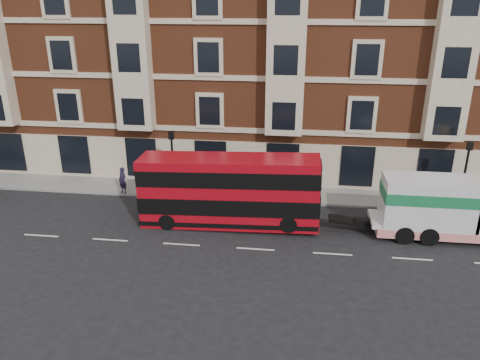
% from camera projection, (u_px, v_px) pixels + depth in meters
% --- Properties ---
extents(ground, '(120.00, 120.00, 0.00)m').
position_uv_depth(ground, '(255.00, 249.00, 24.63)').
color(ground, black).
rests_on(ground, ground).
extents(sidewalk, '(90.00, 3.00, 0.15)m').
position_uv_depth(sidewalk, '(266.00, 193.00, 31.54)').
color(sidewalk, slate).
rests_on(sidewalk, ground).
extents(victorian_terrace, '(45.00, 12.00, 20.40)m').
position_uv_depth(victorian_terrace, '(283.00, 31.00, 34.81)').
color(victorian_terrace, brown).
rests_on(victorian_terrace, ground).
extents(lamp_post_west, '(0.35, 0.15, 4.35)m').
position_uv_depth(lamp_post_west, '(172.00, 159.00, 30.10)').
color(lamp_post_west, black).
rests_on(lamp_post_west, sidewalk).
extents(lamp_post_east, '(0.35, 0.15, 4.35)m').
position_uv_depth(lamp_post_east, '(465.00, 171.00, 27.99)').
color(lamp_post_east, black).
rests_on(lamp_post_east, sidewalk).
extents(double_decker_bus, '(10.17, 2.33, 4.12)m').
position_uv_depth(double_decker_bus, '(229.00, 190.00, 26.53)').
color(double_decker_bus, '#A20914').
rests_on(double_decker_bus, ground).
extents(tow_truck, '(8.14, 2.41, 3.39)m').
position_uv_depth(tow_truck, '(450.00, 207.00, 25.25)').
color(tow_truck, silver).
rests_on(tow_truck, ground).
extents(pedestrian, '(0.78, 0.69, 1.80)m').
position_uv_depth(pedestrian, '(123.00, 180.00, 31.05)').
color(pedestrian, '#1D172F').
rests_on(pedestrian, sidewalk).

